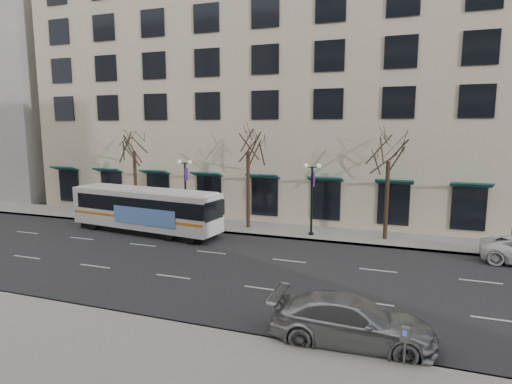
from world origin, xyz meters
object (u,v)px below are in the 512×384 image
at_px(tree_far_right, 389,147).
at_px(lamp_post_left, 186,189).
at_px(tree_far_mid, 248,138).
at_px(silver_car, 352,321).
at_px(pay_station, 405,338).
at_px(lamp_post_right, 312,196).
at_px(tree_far_left, 134,140).
at_px(city_bus, 146,209).

distance_m(tree_far_right, lamp_post_left, 15.40).
bearing_deg(tree_far_mid, lamp_post_left, -173.15).
height_order(lamp_post_left, silver_car, lamp_post_left).
relative_size(silver_car, pay_station, 4.62).
relative_size(tree_far_mid, pay_station, 6.75).
relative_size(lamp_post_right, silver_car, 0.89).
bearing_deg(lamp_post_right, tree_far_left, 177.71).
bearing_deg(tree_far_right, tree_far_left, 180.00).
distance_m(tree_far_mid, city_bus, 9.13).
distance_m(tree_far_left, pay_station, 27.41).
bearing_deg(tree_far_left, city_bus, -46.62).
bearing_deg(tree_far_mid, tree_far_right, -0.00).
distance_m(city_bus, silver_car, 19.98).
height_order(city_bus, silver_car, city_bus).
xyz_separation_m(tree_far_mid, city_bus, (-6.69, -3.51, -5.13)).
distance_m(tree_far_left, silver_car, 25.39).
height_order(city_bus, pay_station, city_bus).
relative_size(lamp_post_left, silver_car, 0.89).
distance_m(tree_far_right, silver_car, 16.01).
xyz_separation_m(tree_far_mid, silver_car, (9.63, -15.00, -6.06)).
bearing_deg(city_bus, pay_station, -27.68).
bearing_deg(tree_far_left, lamp_post_right, -2.29).
bearing_deg(city_bus, tree_far_mid, 34.79).
distance_m(tree_far_right, lamp_post_right, 6.11).
height_order(tree_far_left, silver_car, tree_far_left).
distance_m(lamp_post_right, city_bus, 12.11).
xyz_separation_m(tree_far_left, city_bus, (3.31, -3.51, -4.93)).
bearing_deg(tree_far_right, pay_station, -84.86).
xyz_separation_m(tree_far_left, lamp_post_right, (15.01, -0.60, -3.75)).
bearing_deg(pay_station, tree_far_left, 160.35).
xyz_separation_m(tree_far_left, tree_far_mid, (10.00, 0.00, 0.21)).
xyz_separation_m(lamp_post_left, city_bus, (-1.69, -2.91, -1.17)).
relative_size(tree_far_mid, silver_car, 1.46).
distance_m(lamp_post_left, city_bus, 3.56).
relative_size(tree_far_left, lamp_post_right, 1.60).
relative_size(tree_far_right, silver_car, 1.38).
relative_size(lamp_post_left, lamp_post_right, 1.00).
distance_m(tree_far_mid, lamp_post_right, 6.41).
distance_m(tree_far_left, lamp_post_right, 15.48).
distance_m(lamp_post_left, pay_station, 22.67).
height_order(tree_far_left, tree_far_right, tree_far_left).
xyz_separation_m(silver_car, pay_station, (1.82, -1.10, 0.22)).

